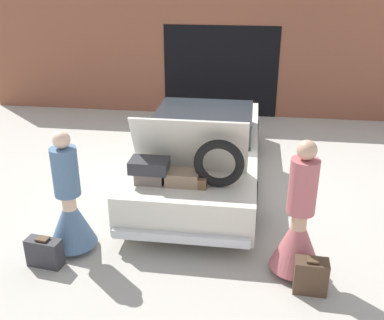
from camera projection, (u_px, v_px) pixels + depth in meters
ground_plane at (202, 178)px, 8.04m from camera, size 40.00×40.00×0.00m
garage_wall_back at (221, 59)px, 10.98m from camera, size 12.00×0.14×2.80m
car at (202, 150)px, 7.80m from camera, size 1.94×4.74×1.65m
person_left at (70, 209)px, 5.83m from camera, size 0.63×0.63×1.67m
person_right at (298, 228)px, 5.35m from camera, size 0.63×0.63×1.75m
suitcase_beside_left_person at (44, 252)px, 5.64m from camera, size 0.47×0.25×0.40m
suitcase_beside_right_person at (311, 276)px, 5.18m from camera, size 0.39×0.23×0.45m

